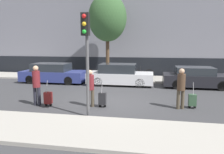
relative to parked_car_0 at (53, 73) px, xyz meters
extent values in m
plane|color=#38383A|center=(5.19, -4.63, -0.65)|extent=(80.00, 80.00, 0.00)
cube|color=#A39E93|center=(5.19, -8.38, -0.59)|extent=(28.00, 2.50, 0.12)
cube|color=#A39E93|center=(5.19, 2.37, -0.59)|extent=(28.00, 3.00, 0.12)
cube|color=slate|center=(5.19, 6.29, 5.75)|extent=(28.00, 3.44, 12.80)
cube|color=black|center=(5.19, 4.55, 0.15)|extent=(27.44, 0.06, 1.60)
cube|color=navy|center=(0.05, 0.00, -0.16)|extent=(4.62, 1.91, 0.70)
cube|color=#23282D|center=(-0.14, 0.00, 0.46)|extent=(2.54, 1.68, 0.55)
cylinder|color=black|center=(1.48, -0.86, -0.35)|extent=(0.60, 0.18, 0.60)
cylinder|color=black|center=(1.48, 0.86, -0.35)|extent=(0.60, 0.18, 0.60)
cylinder|color=black|center=(-1.38, -0.86, -0.35)|extent=(0.60, 0.18, 0.60)
cylinder|color=black|center=(-1.38, 0.86, -0.35)|extent=(0.60, 0.18, 0.60)
cube|color=silver|center=(4.94, -0.06, -0.16)|extent=(4.41, 1.90, 0.70)
cube|color=#23282D|center=(4.77, -0.06, 0.49)|extent=(2.43, 1.67, 0.60)
cylinder|color=black|center=(6.31, -0.92, -0.35)|extent=(0.60, 0.18, 0.60)
cylinder|color=black|center=(6.31, 0.80, -0.35)|extent=(0.60, 0.18, 0.60)
cylinder|color=black|center=(3.57, -0.92, -0.35)|extent=(0.60, 0.18, 0.60)
cylinder|color=black|center=(3.57, 0.80, -0.35)|extent=(0.60, 0.18, 0.60)
cube|color=black|center=(9.90, -0.10, -0.16)|extent=(4.20, 1.91, 0.70)
cube|color=#23282D|center=(9.74, -0.10, 0.43)|extent=(2.31, 1.68, 0.48)
cylinder|color=black|center=(11.21, -0.96, -0.35)|extent=(0.60, 0.18, 0.60)
cylinder|color=black|center=(11.21, 0.77, -0.35)|extent=(0.60, 0.18, 0.60)
cylinder|color=black|center=(8.60, -0.96, -0.35)|extent=(0.60, 0.18, 0.60)
cylinder|color=black|center=(8.60, 0.77, -0.35)|extent=(0.60, 0.18, 0.60)
cylinder|color=#23232D|center=(2.01, -5.79, -0.23)|extent=(0.15, 0.15, 0.85)
cylinder|color=#23232D|center=(1.81, -5.78, -0.23)|extent=(0.15, 0.15, 0.85)
cylinder|color=maroon|center=(1.91, -5.79, 0.57)|extent=(0.34, 0.34, 0.74)
sphere|color=tan|center=(1.91, -5.79, 1.06)|extent=(0.24, 0.24, 0.24)
cube|color=maroon|center=(2.46, -5.82, -0.27)|extent=(0.32, 0.24, 0.53)
cylinder|color=black|center=(2.35, -5.82, -0.59)|extent=(0.12, 0.03, 0.12)
cylinder|color=black|center=(2.57, -5.82, -0.59)|extent=(0.12, 0.03, 0.12)
cylinder|color=gray|center=(2.46, -5.89, 0.27)|extent=(0.02, 0.19, 0.53)
cylinder|color=#4C4233|center=(4.46, -5.53, -0.27)|extent=(0.15, 0.15, 0.77)
cylinder|color=#4C4233|center=(4.26, -5.52, -0.27)|extent=(0.15, 0.15, 0.77)
cylinder|color=maroon|center=(4.36, -5.53, 0.45)|extent=(0.34, 0.34, 0.67)
sphere|color=tan|center=(4.36, -5.53, 0.89)|extent=(0.22, 0.22, 0.22)
cube|color=#262628|center=(4.91, -5.54, -0.26)|extent=(0.32, 0.24, 0.54)
cylinder|color=black|center=(4.79, -5.54, -0.59)|extent=(0.12, 0.03, 0.12)
cylinder|color=black|center=(5.02, -5.54, -0.59)|extent=(0.12, 0.03, 0.12)
cylinder|color=gray|center=(4.91, -5.61, 0.28)|extent=(0.02, 0.19, 0.53)
cylinder|color=#4C4233|center=(8.38, -5.15, -0.24)|extent=(0.15, 0.15, 0.82)
cylinder|color=#4C4233|center=(8.19, -5.21, -0.24)|extent=(0.15, 0.15, 0.82)
cylinder|color=#473323|center=(8.28, -5.18, 0.52)|extent=(0.34, 0.34, 0.71)
sphere|color=tan|center=(8.28, -5.18, 0.99)|extent=(0.23, 0.23, 0.23)
cube|color=#335138|center=(8.81, -5.01, -0.28)|extent=(0.32, 0.24, 0.50)
cylinder|color=black|center=(8.69, -5.01, -0.59)|extent=(0.12, 0.03, 0.12)
cylinder|color=black|center=(8.92, -5.01, -0.59)|extent=(0.12, 0.03, 0.12)
cylinder|color=gray|center=(8.81, -5.08, 0.24)|extent=(0.02, 0.19, 0.53)
cylinder|color=#515154|center=(4.65, -6.88, 1.29)|extent=(0.12, 0.12, 3.88)
cube|color=black|center=(4.65, -7.06, 2.83)|extent=(0.28, 0.24, 0.80)
sphere|color=red|center=(4.65, -7.21, 3.10)|extent=(0.15, 0.15, 0.15)
sphere|color=gold|center=(4.65, -7.21, 2.83)|extent=(0.15, 0.15, 0.15)
sphere|color=green|center=(4.65, -7.21, 2.56)|extent=(0.15, 0.15, 0.15)
torus|color=black|center=(6.87, 2.41, -0.17)|extent=(0.72, 0.06, 0.72)
torus|color=black|center=(5.82, 2.41, -0.17)|extent=(0.72, 0.06, 0.72)
cylinder|color=black|center=(6.35, 2.41, 0.02)|extent=(1.00, 0.05, 0.05)
cylinder|color=black|center=(6.16, 2.41, 0.22)|extent=(0.04, 0.04, 0.40)
cylinder|color=#4C3826|center=(3.57, 2.26, 1.11)|extent=(0.28, 0.28, 3.30)
ellipsoid|color=#33562D|center=(3.57, 2.26, 4.12)|extent=(2.97, 2.97, 3.62)
camera|label=1|loc=(7.00, -14.72, 2.15)|focal=35.00mm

